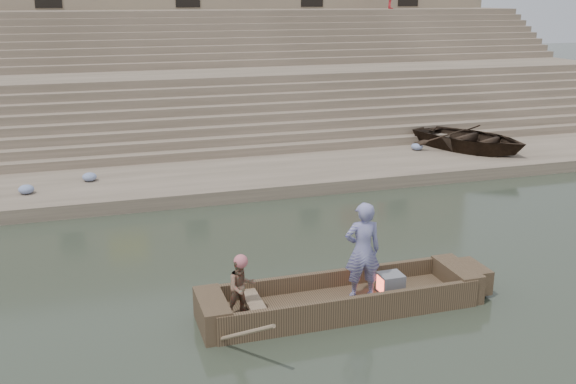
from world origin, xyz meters
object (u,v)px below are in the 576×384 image
rowing_man (241,287)px  beached_rowboat (470,138)px  main_rowboat (341,305)px  standing_man (363,250)px  television (390,283)px

rowing_man → beached_rowboat: bearing=32.3°
main_rowboat → standing_man: bearing=1.4°
rowing_man → television: rowing_man is taller
main_rowboat → rowing_man: rowing_man is taller
rowing_man → main_rowboat: bearing=-8.5°
main_rowboat → standing_man: 1.16m
standing_man → rowing_man: standing_man is taller
main_rowboat → standing_man: (0.42, 0.01, 1.08)m
standing_man → rowing_man: bearing=8.5°
rowing_man → television: size_ratio=2.45×
standing_man → television: standing_man is taller
main_rowboat → television: television is taller
main_rowboat → standing_man: size_ratio=2.57×
main_rowboat → rowing_man: size_ratio=4.44×
main_rowboat → rowing_man: 2.11m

